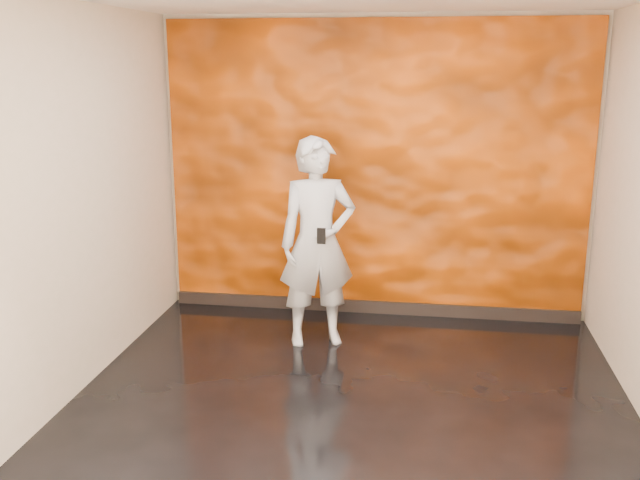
% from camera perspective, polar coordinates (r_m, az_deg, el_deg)
% --- Properties ---
extents(room, '(4.02, 4.02, 2.81)m').
position_cam_1_polar(room, '(4.76, 2.54, 2.20)').
color(room, black).
rests_on(room, ground).
extents(feature_wall, '(3.90, 0.06, 2.75)m').
position_cam_1_polar(feature_wall, '(6.68, 4.40, 5.49)').
color(feature_wall, '#FA5A02').
rests_on(feature_wall, ground).
extents(baseboard, '(3.90, 0.04, 0.12)m').
position_cam_1_polar(baseboard, '(6.97, 4.16, -5.35)').
color(baseboard, black).
rests_on(baseboard, ground).
extents(man, '(0.76, 0.62, 1.78)m').
position_cam_1_polar(man, '(6.01, -0.20, -0.20)').
color(man, '#A1A5AF').
rests_on(man, ground).
extents(phone, '(0.07, 0.02, 0.13)m').
position_cam_1_polar(phone, '(5.74, 0.11, 0.32)').
color(phone, black).
rests_on(phone, man).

